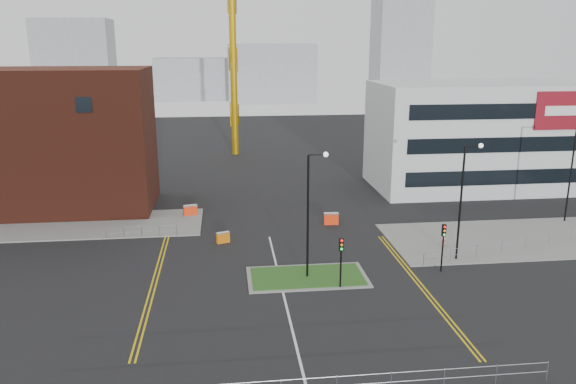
% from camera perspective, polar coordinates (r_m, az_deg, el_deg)
% --- Properties ---
extents(ground, '(200.00, 200.00, 0.00)m').
position_cam_1_polar(ground, '(33.53, 0.56, -14.30)').
color(ground, black).
rests_on(ground, ground).
extents(pavement_left, '(28.00, 8.00, 0.12)m').
position_cam_1_polar(pavement_left, '(56.00, -23.25, -3.24)').
color(pavement_left, slate).
rests_on(pavement_left, ground).
extents(pavement_right, '(24.00, 10.00, 0.12)m').
position_cam_1_polar(pavement_right, '(52.68, 23.05, -4.33)').
color(pavement_right, slate).
rests_on(pavement_right, ground).
extents(island_kerb, '(8.60, 4.60, 0.08)m').
position_cam_1_polar(island_kerb, '(40.86, 1.97, -8.63)').
color(island_kerb, slate).
rests_on(island_kerb, ground).
extents(grass_island, '(8.00, 4.00, 0.12)m').
position_cam_1_polar(grass_island, '(40.85, 1.97, -8.60)').
color(grass_island, '#244E1A').
rests_on(grass_island, ground).
extents(brick_building, '(24.20, 10.07, 14.24)m').
position_cam_1_polar(brick_building, '(60.95, -25.04, 4.56)').
color(brick_building, '#4C1E13').
rests_on(brick_building, ground).
extents(office_block, '(25.00, 12.20, 12.00)m').
position_cam_1_polar(office_block, '(68.61, 19.23, 5.43)').
color(office_block, silver).
rests_on(office_block, ground).
extents(streetlamp_island, '(1.46, 0.36, 9.18)m').
position_cam_1_polar(streetlamp_island, '(39.05, 2.36, -1.37)').
color(streetlamp_island, black).
rests_on(streetlamp_island, ground).
extents(streetlamp_right_near, '(1.46, 0.36, 9.18)m').
position_cam_1_polar(streetlamp_right_near, '(44.30, 17.47, -0.08)').
color(streetlamp_right_near, black).
rests_on(streetlamp_right_near, ground).
extents(streetlamp_right_far, '(1.46, 0.36, 9.18)m').
position_cam_1_polar(streetlamp_right_far, '(57.85, 27.05, 2.38)').
color(streetlamp_right_far, black).
rests_on(streetlamp_right_far, ground).
extents(traffic_light_island, '(0.28, 0.33, 3.65)m').
position_cam_1_polar(traffic_light_island, '(38.40, 5.42, -6.20)').
color(traffic_light_island, black).
rests_on(traffic_light_island, ground).
extents(traffic_light_right, '(0.28, 0.33, 3.65)m').
position_cam_1_polar(traffic_light_right, '(42.49, 15.51, -4.59)').
color(traffic_light_right, black).
rests_on(traffic_light_right, ground).
extents(railing_front, '(24.05, 0.05, 1.10)m').
position_cam_1_polar(railing_front, '(28.05, 2.16, -18.86)').
color(railing_front, gray).
rests_on(railing_front, ground).
extents(railing_left, '(6.05, 0.05, 1.10)m').
position_cam_1_polar(railing_left, '(50.09, -14.68, -3.74)').
color(railing_left, gray).
rests_on(railing_left, ground).
extents(railing_right, '(19.05, 5.05, 1.10)m').
position_cam_1_polar(railing_right, '(49.69, 23.02, -4.58)').
color(railing_right, gray).
rests_on(railing_right, ground).
extents(centre_line, '(0.15, 30.00, 0.01)m').
position_cam_1_polar(centre_line, '(35.27, 0.14, -12.72)').
color(centre_line, silver).
rests_on(centre_line, ground).
extents(yellow_left_a, '(0.12, 24.00, 0.01)m').
position_cam_1_polar(yellow_left_a, '(42.65, -13.37, -8.05)').
color(yellow_left_a, gold).
rests_on(yellow_left_a, ground).
extents(yellow_left_b, '(0.12, 24.00, 0.01)m').
position_cam_1_polar(yellow_left_b, '(42.62, -12.97, -8.05)').
color(yellow_left_b, gold).
rests_on(yellow_left_b, ground).
extents(yellow_right_a, '(0.12, 20.00, 0.01)m').
position_cam_1_polar(yellow_right_a, '(40.84, 12.99, -9.10)').
color(yellow_right_a, gold).
rests_on(yellow_right_a, ground).
extents(yellow_right_b, '(0.12, 20.00, 0.01)m').
position_cam_1_polar(yellow_right_b, '(40.94, 13.39, -9.06)').
color(yellow_right_b, gold).
rests_on(yellow_right_b, ground).
extents(skyline_a, '(18.00, 12.00, 22.00)m').
position_cam_1_polar(skyline_a, '(153.48, -20.74, 12.03)').
color(skyline_a, gray).
rests_on(skyline_a, ground).
extents(skyline_b, '(24.00, 12.00, 16.00)m').
position_cam_1_polar(skyline_b, '(159.82, -1.69, 11.96)').
color(skyline_b, gray).
rests_on(skyline_b, ground).
extents(skyline_c, '(14.00, 12.00, 28.00)m').
position_cam_1_polar(skyline_c, '(161.54, 11.30, 13.85)').
color(skyline_c, gray).
rests_on(skyline_c, ground).
extents(skyline_d, '(30.00, 12.00, 12.00)m').
position_cam_1_polar(skyline_d, '(169.39, -8.18, 11.31)').
color(skyline_d, gray).
rests_on(skyline_d, ground).
extents(pedestrian, '(0.72, 0.61, 1.68)m').
position_cam_1_polar(pedestrian, '(48.04, 15.57, -4.49)').
color(pedestrian, '#D58E8A').
rests_on(pedestrian, ground).
extents(barrier_left, '(1.38, 0.74, 1.11)m').
position_cam_1_polar(barrier_left, '(55.38, -9.88, -1.82)').
color(barrier_left, '#EE350D').
rests_on(barrier_left, ground).
extents(barrier_mid, '(1.17, 0.73, 0.93)m').
position_cam_1_polar(barrier_mid, '(47.74, -6.62, -4.57)').
color(barrier_mid, orange).
rests_on(barrier_mid, ground).
extents(barrier_right, '(1.35, 0.51, 1.12)m').
position_cam_1_polar(barrier_right, '(52.22, 4.41, -2.67)').
color(barrier_right, '#FF340E').
rests_on(barrier_right, ground).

